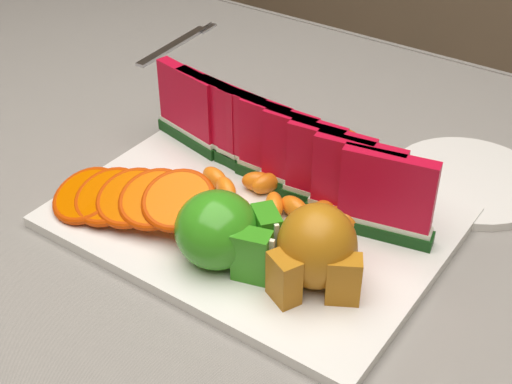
{
  "coord_description": "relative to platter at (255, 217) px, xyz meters",
  "views": [
    {
      "loc": [
        0.41,
        -0.5,
        1.24
      ],
      "look_at": [
        0.07,
        -0.01,
        0.81
      ],
      "focal_mm": 50.0,
      "sensor_mm": 36.0,
      "label": 1
    }
  ],
  "objects": [
    {
      "name": "side_plate",
      "position": [
        0.16,
        0.2,
        -0.0
      ],
      "size": [
        0.19,
        0.19,
        0.01
      ],
      "color": "silver",
      "rests_on": "tablecloth"
    },
    {
      "name": "fork",
      "position": [
        -0.37,
        0.31,
        -0.0
      ],
      "size": [
        0.03,
        0.2,
        0.0
      ],
      "color": "silver",
      "rests_on": "tablecloth"
    },
    {
      "name": "apple_cluster",
      "position": [
        0.02,
        -0.08,
        0.04
      ],
      "size": [
        0.12,
        0.1,
        0.08
      ],
      "color": "#0F870B",
      "rests_on": "platter"
    },
    {
      "name": "orange_fan_front",
      "position": [
        -0.1,
        -0.08,
        0.03
      ],
      "size": [
        0.2,
        0.13,
        0.05
      ],
      "color": "#F05F09",
      "rests_on": "platter"
    },
    {
      "name": "watermelon_row",
      "position": [
        -0.01,
        0.06,
        0.05
      ],
      "size": [
        0.39,
        0.07,
        0.1
      ],
      "color": "#0D3613",
      "rests_on": "platter"
    },
    {
      "name": "pear_cluster",
      "position": [
        0.11,
        -0.06,
        0.04
      ],
      "size": [
        0.1,
        0.1,
        0.08
      ],
      "color": "#AB8F15",
      "rests_on": "platter"
    },
    {
      "name": "orange_fan_back",
      "position": [
        -0.05,
        0.13,
        0.02
      ],
      "size": [
        0.23,
        0.09,
        0.04
      ],
      "color": "#F05F09",
      "rests_on": "platter"
    },
    {
      "name": "platter",
      "position": [
        0.0,
        0.0,
        0.0
      ],
      "size": [
        0.4,
        0.3,
        0.01
      ],
      "color": "silver",
      "rests_on": "tablecloth"
    },
    {
      "name": "tablecloth",
      "position": [
        -0.06,
        -0.0,
        -0.05
      ],
      "size": [
        1.53,
        1.03,
        0.2
      ],
      "color": "gray",
      "rests_on": "table"
    },
    {
      "name": "table",
      "position": [
        -0.06,
        -0.0,
        -0.11
      ],
      "size": [
        1.4,
        0.9,
        0.75
      ],
      "color": "#52301B",
      "rests_on": "ground"
    },
    {
      "name": "tangerine_segments",
      "position": [
        0.01,
        0.02,
        0.02
      ],
      "size": [
        0.19,
        0.07,
        0.02
      ],
      "color": "#FF5827",
      "rests_on": "platter"
    }
  ]
}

